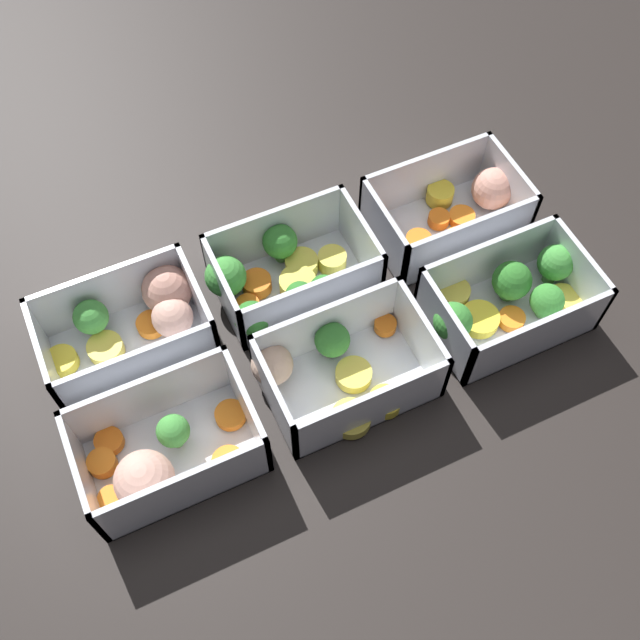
% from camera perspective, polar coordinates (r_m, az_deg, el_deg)
% --- Properties ---
extents(ground_plane, '(4.00, 4.00, 0.00)m').
position_cam_1_polar(ground_plane, '(0.71, 0.00, -0.94)').
color(ground_plane, '#282321').
extents(container_near_left, '(0.17, 0.10, 0.07)m').
position_cam_1_polar(container_near_left, '(0.78, 10.27, 8.28)').
color(container_near_left, silver).
rests_on(container_near_left, ground_plane).
extents(container_near_center, '(0.16, 0.10, 0.07)m').
position_cam_1_polar(container_near_center, '(0.72, -2.95, 3.35)').
color(container_near_center, silver).
rests_on(container_near_center, ground_plane).
extents(container_near_right, '(0.16, 0.11, 0.07)m').
position_cam_1_polar(container_near_right, '(0.71, -13.70, -0.07)').
color(container_near_right, silver).
rests_on(container_near_right, ground_plane).
extents(container_far_left, '(0.16, 0.10, 0.07)m').
position_cam_1_polar(container_far_left, '(0.73, 14.25, 1.57)').
color(container_far_left, silver).
rests_on(container_far_left, ground_plane).
extents(container_far_center, '(0.15, 0.11, 0.07)m').
position_cam_1_polar(container_far_center, '(0.67, 1.22, -3.77)').
color(container_far_center, silver).
rests_on(container_far_center, ground_plane).
extents(container_far_right, '(0.15, 0.11, 0.07)m').
position_cam_1_polar(container_far_right, '(0.65, -11.94, -10.12)').
color(container_far_right, silver).
rests_on(container_far_right, ground_plane).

